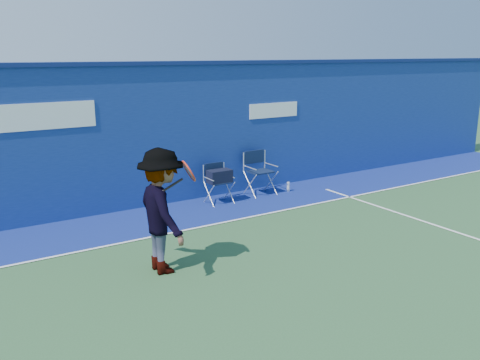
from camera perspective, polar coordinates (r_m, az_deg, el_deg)
ground at (r=6.99m, az=3.74°, el=-13.67°), size 80.00×80.00×0.00m
stadium_wall at (r=10.95m, az=-12.37°, el=4.84°), size 24.00×0.50×3.08m
out_of_bounds_strip at (r=10.32m, az=-9.78°, el=-4.46°), size 24.00×1.80×0.01m
court_lines at (r=7.43m, az=0.96°, el=-11.79°), size 24.00×12.00×0.01m
directors_chair_left at (r=11.24m, az=-2.37°, el=-0.80°), size 0.52×0.47×0.87m
directors_chair_right at (r=11.95m, az=2.27°, el=-0.12°), size 0.60×0.54×1.01m
water_bottle at (r=12.26m, az=5.44°, el=-0.77°), size 0.07×0.07×0.23m
tennis_player at (r=7.69m, az=-8.73°, el=-3.46°), size 0.91×1.26×1.91m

